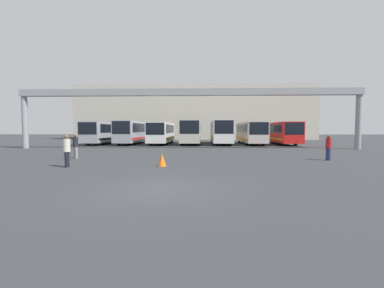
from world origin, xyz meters
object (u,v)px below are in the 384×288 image
object	(u,v)px
bus_slot_0	(106,131)
pedestrian_mid_left	(328,147)
bus_slot_5	(250,132)
pedestrian_mid_right	(76,145)
bus_slot_2	(162,132)
traffic_cone	(162,160)
bus_slot_3	(191,131)
bus_slot_4	(220,131)
bus_slot_6	(279,132)
bus_slot_1	(133,131)
pedestrian_far_center	(67,150)

from	to	relation	value
bus_slot_0	pedestrian_mid_left	bearing A→B (deg)	-41.24
bus_slot_5	pedestrian_mid_right	distance (m)	24.39
pedestrian_mid_right	bus_slot_2	bearing A→B (deg)	-63.31
traffic_cone	pedestrian_mid_right	bearing A→B (deg)	151.76
bus_slot_0	pedestrian_mid_left	world-z (taller)	bus_slot_0
bus_slot_5	traffic_cone	world-z (taller)	bus_slot_5
bus_slot_3	bus_slot_5	distance (m)	8.35
bus_slot_2	bus_slot_4	size ratio (longest dim) A/B	0.92
bus_slot_0	bus_slot_4	bearing A→B (deg)	-0.99
bus_slot_5	pedestrian_mid_right	world-z (taller)	bus_slot_5
bus_slot_3	traffic_cone	world-z (taller)	bus_slot_3
bus_slot_2	bus_slot_6	size ratio (longest dim) A/B	0.91
bus_slot_1	pedestrian_mid_right	bearing A→B (deg)	-87.31
bus_slot_2	bus_slot_3	size ratio (longest dim) A/B	1.04
bus_slot_6	traffic_cone	distance (m)	26.17
bus_slot_6	pedestrian_mid_right	size ratio (longest dim) A/B	6.75
pedestrian_mid_left	bus_slot_0	bearing A→B (deg)	-156.74
bus_slot_1	bus_slot_6	world-z (taller)	bus_slot_1
pedestrian_mid_right	pedestrian_mid_left	bearing A→B (deg)	-144.86
pedestrian_far_center	pedestrian_mid_left	world-z (taller)	pedestrian_far_center
bus_slot_5	pedestrian_mid_left	distance (m)	19.16
bus_slot_6	bus_slot_1	bearing A→B (deg)	-179.22
bus_slot_6	pedestrian_mid_left	world-z (taller)	bus_slot_6
bus_slot_1	traffic_cone	xyz separation A→B (m)	(7.59, -22.25, -1.48)
bus_slot_2	bus_slot_4	distance (m)	8.35
bus_slot_0	bus_slot_2	distance (m)	8.37
bus_slot_2	pedestrian_far_center	distance (m)	22.62
bus_slot_1	pedestrian_far_center	size ratio (longest dim) A/B	6.30
bus_slot_3	pedestrian_far_center	world-z (taller)	bus_slot_3
bus_slot_0	bus_slot_1	size ratio (longest dim) A/B	1.09
bus_slot_5	pedestrian_far_center	world-z (taller)	bus_slot_5
bus_slot_3	pedestrian_far_center	size ratio (longest dim) A/B	5.80
pedestrian_mid_right	bus_slot_4	bearing A→B (deg)	-84.85
bus_slot_3	bus_slot_6	bearing A→B (deg)	3.32
bus_slot_6	bus_slot_0	bearing A→B (deg)	179.54
bus_slot_0	bus_slot_4	distance (m)	16.68
bus_slot_1	bus_slot_3	size ratio (longest dim) A/B	1.09
bus_slot_3	bus_slot_0	bearing A→B (deg)	175.76
pedestrian_mid_right	pedestrian_mid_left	distance (m)	17.36
traffic_cone	bus_slot_6	bearing A→B (deg)	59.54
bus_slot_2	bus_slot_3	bearing A→B (deg)	-2.60
bus_slot_2	bus_slot_6	bearing A→B (deg)	1.84
bus_slot_0	bus_slot_3	bearing A→B (deg)	-4.24
bus_slot_3	bus_slot_6	size ratio (longest dim) A/B	0.88
bus_slot_4	bus_slot_6	bearing A→B (deg)	0.59
bus_slot_2	pedestrian_far_center	xyz separation A→B (m)	(-1.70, -22.54, -0.78)
bus_slot_1	traffic_cone	distance (m)	23.55
bus_slot_0	traffic_cone	world-z (taller)	bus_slot_0
bus_slot_2	pedestrian_mid_left	bearing A→B (deg)	-53.35
bus_slot_1	bus_slot_5	size ratio (longest dim) A/B	1.01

